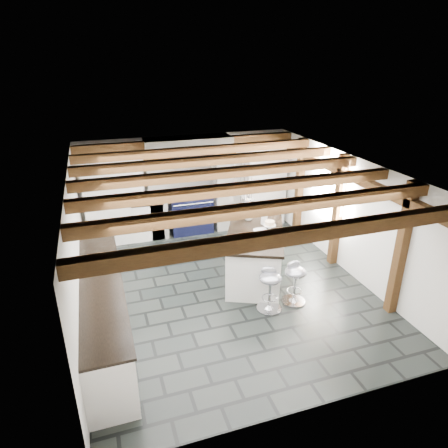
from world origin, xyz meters
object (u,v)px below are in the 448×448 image
object	(u,v)px
range_cooker	(191,213)
kitchen_island	(255,253)
bar_stool_near	(295,278)
bar_stool_far	(270,284)

from	to	relation	value
range_cooker	kitchen_island	xyz separation A→B (m)	(0.65, -2.49, 0.03)
bar_stool_near	range_cooker	bearing A→B (deg)	98.83
bar_stool_far	bar_stool_near	bearing A→B (deg)	31.19
range_cooker	kitchen_island	distance (m)	2.58
kitchen_island	range_cooker	bearing A→B (deg)	128.93
range_cooker	bar_stool_far	xyz separation A→B (m)	(0.48, -3.60, 0.02)
kitchen_island	bar_stool_near	size ratio (longest dim) A/B	2.87
range_cooker	bar_stool_far	distance (m)	3.63
range_cooker	bar_stool_near	distance (m)	3.66
kitchen_island	bar_stool_near	world-z (taller)	kitchen_island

